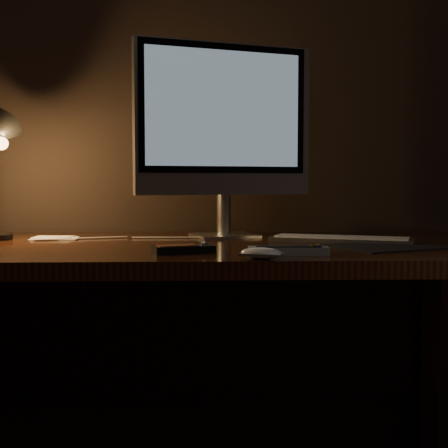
{
  "coord_description": "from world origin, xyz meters",
  "views": [
    {
      "loc": [
        0.01,
        0.2,
        0.92
      ],
      "look_at": [
        0.07,
        1.73,
        0.81
      ],
      "focal_mm": 50.0,
      "sensor_mm": 36.0,
      "label": 1
    }
  ],
  "objects_px": {
    "mouse": "(261,255)",
    "media_remote": "(184,249)",
    "desk": "(197,287)",
    "monitor": "(224,123)",
    "tv_remote": "(288,250)",
    "keyboard": "(341,239)"
  },
  "relations": [
    {
      "from": "mouse",
      "to": "monitor",
      "type": "bearing_deg",
      "value": 118.09
    },
    {
      "from": "keyboard",
      "to": "tv_remote",
      "type": "height_order",
      "value": "tv_remote"
    },
    {
      "from": "desk",
      "to": "monitor",
      "type": "bearing_deg",
      "value": 56.41
    },
    {
      "from": "monitor",
      "to": "media_remote",
      "type": "height_order",
      "value": "monitor"
    },
    {
      "from": "mouse",
      "to": "media_remote",
      "type": "height_order",
      "value": "media_remote"
    },
    {
      "from": "media_remote",
      "to": "keyboard",
      "type": "bearing_deg",
      "value": 12.79
    },
    {
      "from": "desk",
      "to": "mouse",
      "type": "relative_size",
      "value": 17.42
    },
    {
      "from": "monitor",
      "to": "mouse",
      "type": "height_order",
      "value": "monitor"
    },
    {
      "from": "monitor",
      "to": "tv_remote",
      "type": "xyz_separation_m",
      "value": [
        0.13,
        -0.46,
        -0.33
      ]
    },
    {
      "from": "desk",
      "to": "media_remote",
      "type": "height_order",
      "value": "media_remote"
    },
    {
      "from": "monitor",
      "to": "keyboard",
      "type": "xyz_separation_m",
      "value": [
        0.32,
        -0.15,
        -0.33
      ]
    },
    {
      "from": "desk",
      "to": "tv_remote",
      "type": "distance_m",
      "value": 0.42
    },
    {
      "from": "desk",
      "to": "keyboard",
      "type": "xyz_separation_m",
      "value": [
        0.4,
        -0.03,
        0.14
      ]
    },
    {
      "from": "tv_remote",
      "to": "mouse",
      "type": "bearing_deg",
      "value": -130.72
    },
    {
      "from": "desk",
      "to": "mouse",
      "type": "distance_m",
      "value": 0.45
    },
    {
      "from": "media_remote",
      "to": "tv_remote",
      "type": "height_order",
      "value": "media_remote"
    },
    {
      "from": "monitor",
      "to": "media_remote",
      "type": "bearing_deg",
      "value": -122.59
    },
    {
      "from": "desk",
      "to": "monitor",
      "type": "xyz_separation_m",
      "value": [
        0.08,
        0.12,
        0.47
      ]
    },
    {
      "from": "monitor",
      "to": "tv_remote",
      "type": "relative_size",
      "value": 3.09
    },
    {
      "from": "desk",
      "to": "media_remote",
      "type": "bearing_deg",
      "value": -95.61
    },
    {
      "from": "desk",
      "to": "monitor",
      "type": "distance_m",
      "value": 0.49
    },
    {
      "from": "keyboard",
      "to": "media_remote",
      "type": "bearing_deg",
      "value": -127.82
    }
  ]
}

